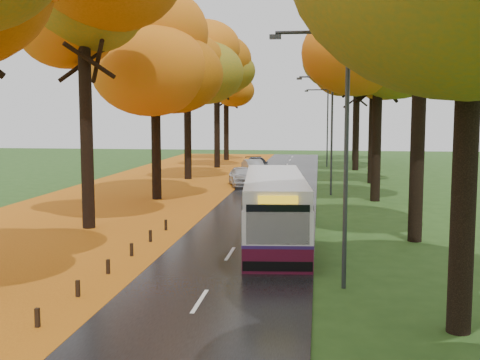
% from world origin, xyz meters
% --- Properties ---
extents(road, '(6.50, 90.00, 0.04)m').
position_xyz_m(road, '(0.00, 25.00, 0.02)').
color(road, black).
rests_on(road, ground).
extents(centre_line, '(0.12, 90.00, 0.01)m').
position_xyz_m(centre_line, '(0.00, 25.00, 0.04)').
color(centre_line, silver).
rests_on(centre_line, road).
extents(leaf_verge, '(12.00, 90.00, 0.02)m').
position_xyz_m(leaf_verge, '(-9.00, 25.00, 0.01)').
color(leaf_verge, '#9A430E').
rests_on(leaf_verge, ground).
extents(leaf_drift, '(0.90, 90.00, 0.01)m').
position_xyz_m(leaf_drift, '(-3.05, 25.00, 0.04)').
color(leaf_drift, orange).
rests_on(leaf_drift, road).
extents(trees_left, '(9.20, 74.00, 13.88)m').
position_xyz_m(trees_left, '(-7.18, 27.06, 9.53)').
color(trees_left, black).
rests_on(trees_left, ground).
extents(trees_right, '(9.30, 74.20, 13.96)m').
position_xyz_m(trees_right, '(7.19, 26.91, 9.69)').
color(trees_right, black).
rests_on(trees_right, ground).
extents(bollard_row, '(0.11, 23.51, 0.52)m').
position_xyz_m(bollard_row, '(-3.70, 4.70, 0.26)').
color(bollard_row, black).
rests_on(bollard_row, ground).
extents(streetlamp_near, '(2.45, 0.18, 8.00)m').
position_xyz_m(streetlamp_near, '(3.95, 8.00, 4.71)').
color(streetlamp_near, '#333538').
rests_on(streetlamp_near, ground).
extents(streetlamp_mid, '(2.45, 0.18, 8.00)m').
position_xyz_m(streetlamp_mid, '(3.95, 30.00, 4.71)').
color(streetlamp_mid, '#333538').
rests_on(streetlamp_mid, ground).
extents(streetlamp_far, '(2.45, 0.18, 8.00)m').
position_xyz_m(streetlamp_far, '(3.95, 52.00, 4.71)').
color(streetlamp_far, '#333538').
rests_on(streetlamp_far, ground).
extents(bus, '(3.46, 10.89, 2.82)m').
position_xyz_m(bus, '(1.53, 14.51, 1.52)').
color(bus, '#4E0C22').
rests_on(bus, road).
extents(car_white, '(2.76, 4.64, 1.48)m').
position_xyz_m(car_white, '(-2.35, 33.98, 0.78)').
color(car_white, silver).
rests_on(car_white, road).
extents(car_silver, '(2.77, 4.40, 1.37)m').
position_xyz_m(car_silver, '(-2.35, 42.17, 0.72)').
color(car_silver, '#999BA0').
rests_on(car_silver, road).
extents(car_dark, '(3.11, 4.90, 1.32)m').
position_xyz_m(car_dark, '(-2.35, 45.40, 0.70)').
color(car_dark, black).
rests_on(car_dark, road).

